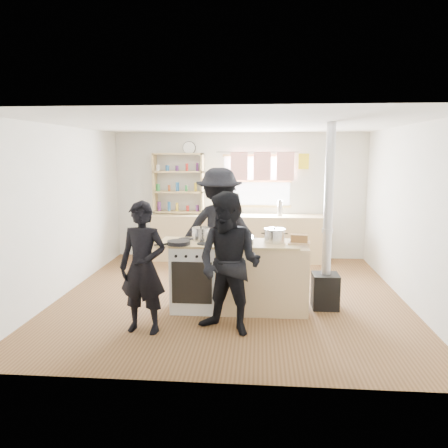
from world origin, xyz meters
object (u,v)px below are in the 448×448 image
at_px(flue_heater, 326,261).
at_px(stockpot_counter, 275,236).
at_px(cooking_island, 239,276).
at_px(person_near_right, 229,264).
at_px(bread_board, 299,240).
at_px(person_far, 219,229).
at_px(person_near_left, 143,268).
at_px(stockpot_stove, 201,234).
at_px(roast_tray, 240,239).
at_px(skillet_greens, 179,242).
at_px(thermos, 280,208).

bearing_deg(flue_heater, stockpot_counter, -169.33).
relative_size(cooking_island, person_near_right, 1.18).
xyz_separation_m(cooking_island, stockpot_counter, (0.47, 0.03, 0.56)).
distance_m(bread_board, person_far, 1.48).
distance_m(person_near_left, person_far, 1.91).
bearing_deg(person_near_left, stockpot_stove, 66.52).
relative_size(stockpot_stove, stockpot_counter, 0.89).
bearing_deg(roast_tray, skillet_greens, -163.92).
bearing_deg(cooking_island, stockpot_counter, 3.14).
relative_size(cooking_island, bread_board, 6.52).
xyz_separation_m(roast_tray, stockpot_stove, (-0.53, 0.07, 0.05)).
height_order(thermos, person_near_left, person_near_left).
xyz_separation_m(cooking_island, person_near_left, (-1.09, -0.82, 0.31)).
xyz_separation_m(stockpot_counter, flue_heater, (0.71, 0.13, -0.37)).
height_order(skillet_greens, stockpot_stove, stockpot_stove).
xyz_separation_m(thermos, bread_board, (0.13, -2.79, -0.06)).
distance_m(cooking_island, skillet_greens, 0.94).
bearing_deg(skillet_greens, roast_tray, 16.08).
relative_size(stockpot_counter, person_near_left, 0.18).
distance_m(bread_board, flue_heater, 0.54).
height_order(thermos, stockpot_stove, thermos).
distance_m(skillet_greens, person_far, 1.21).
relative_size(stockpot_stove, person_near_right, 0.15).
height_order(roast_tray, person_far, person_far).
distance_m(thermos, skillet_greens, 3.31).
height_order(thermos, stockpot_counter, thermos).
bearing_deg(stockpot_counter, stockpot_stove, 176.60).
bearing_deg(stockpot_counter, person_far, 132.13).
xyz_separation_m(stockpot_stove, bread_board, (1.31, -0.10, -0.04)).
xyz_separation_m(stockpot_stove, person_near_right, (0.44, -0.86, -0.18)).
height_order(stockpot_stove, person_near_left, person_near_left).
height_order(stockpot_stove, stockpot_counter, stockpot_counter).
bearing_deg(cooking_island, bread_board, -1.43).
xyz_separation_m(thermos, cooking_island, (-0.66, -2.77, -0.58)).
bearing_deg(stockpot_stove, person_near_right, -62.72).
bearing_deg(flue_heater, skillet_greens, -169.28).
xyz_separation_m(cooking_island, person_near_right, (-0.08, -0.78, 0.37)).
bearing_deg(bread_board, skillet_greens, -173.04).
distance_m(flue_heater, person_far, 1.73).
xyz_separation_m(skillet_greens, person_near_left, (-0.31, -0.61, -0.18)).
bearing_deg(cooking_island, stockpot_stove, 170.81).
bearing_deg(person_far, roast_tray, 107.35).
height_order(stockpot_counter, person_far, person_far).
xyz_separation_m(bread_board, person_near_right, (-0.86, -0.76, -0.15)).
distance_m(thermos, stockpot_counter, 2.75).
bearing_deg(person_near_left, flue_heater, 31.96).
bearing_deg(person_near_left, roast_tray, 45.95).
xyz_separation_m(bread_board, person_far, (-1.14, 0.95, -0.04)).
relative_size(thermos, stockpot_counter, 1.04).
height_order(roast_tray, person_near_left, person_near_left).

